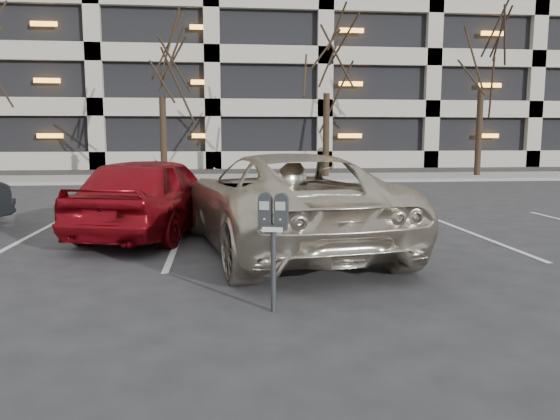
# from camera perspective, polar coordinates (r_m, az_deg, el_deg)

# --- Properties ---
(ground) EXTENTS (140.00, 140.00, 0.00)m
(ground) POSITION_cam_1_polar(r_m,az_deg,el_deg) (7.94, -1.59, -5.87)
(ground) COLOR #28282B
(ground) RESTS_ON ground
(sidewalk) EXTENTS (80.00, 4.00, 0.12)m
(sidewalk) POSITION_cam_1_polar(r_m,az_deg,el_deg) (23.77, -4.74, 3.33)
(sidewalk) COLOR gray
(sidewalk) RESTS_ON ground
(stall_lines) EXTENTS (16.90, 5.20, 0.00)m
(stall_lines) POSITION_cam_1_polar(r_m,az_deg,el_deg) (10.19, -10.53, -2.93)
(stall_lines) COLOR silver
(stall_lines) RESTS_ON ground
(parking_garage) EXTENTS (52.00, 20.00, 19.00)m
(parking_garage) POSITION_cam_1_polar(r_m,az_deg,el_deg) (44.03, 11.00, 17.24)
(parking_garage) COLOR black
(parking_garage) RESTS_ON ground
(tree_b) EXTENTS (3.43, 3.43, 7.80)m
(tree_b) POSITION_cam_1_polar(r_m,az_deg,el_deg) (24.11, -12.35, 16.53)
(tree_b) COLOR black
(tree_b) RESTS_ON ground
(tree_c) EXTENTS (3.63, 3.63, 8.25)m
(tree_c) POSITION_cam_1_polar(r_m,az_deg,el_deg) (24.48, 4.95, 17.31)
(tree_c) COLOR black
(tree_c) RESTS_ON ground
(tree_d) EXTENTS (3.82, 3.82, 8.68)m
(tree_d) POSITION_cam_1_polar(r_m,az_deg,el_deg) (26.75, 20.50, 16.72)
(tree_d) COLOR black
(tree_d) RESTS_ON ground
(parking_meter) EXTENTS (0.34, 0.20, 1.25)m
(parking_meter) POSITION_cam_1_polar(r_m,az_deg,el_deg) (5.72, -0.71, -1.39)
(parking_meter) COLOR black
(parking_meter) RESTS_ON ground
(suv_silver) EXTENTS (3.59, 6.11, 1.60)m
(suv_silver) POSITION_cam_1_polar(r_m,az_deg,el_deg) (9.03, 0.30, 0.93)
(suv_silver) COLOR beige
(suv_silver) RESTS_ON ground
(car_red) EXTENTS (2.89, 4.78, 1.52)m
(car_red) POSITION_cam_1_polar(r_m,az_deg,el_deg) (10.60, -13.16, 1.54)
(car_red) COLOR maroon
(car_red) RESTS_ON ground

